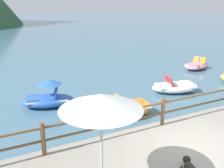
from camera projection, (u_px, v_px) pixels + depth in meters
name	position (u px, v px, depth m)	size (l,w,h in m)	color
ground_plane	(17.00, 32.00, 41.36)	(200.00, 200.00, 0.00)	#477084
dock_railing	(163.00, 109.00, 8.38)	(23.92, 0.12, 0.95)	brown
beach_umbrella	(101.00, 103.00, 4.95)	(1.70, 1.70, 2.24)	#B2B2B7
dog_resting	(189.00, 168.00, 6.07)	(0.63, 0.94, 0.26)	black
pedal_boat_1	(129.00, 109.00, 10.10)	(2.18, 1.29, 0.90)	orange
pedal_boat_2	(175.00, 87.00, 12.89)	(2.73, 1.96, 0.85)	white
pedal_boat_3	(197.00, 66.00, 17.49)	(2.47, 1.80, 0.81)	pink
pedal_boat_4	(48.00, 98.00, 10.99)	(2.46, 1.66, 1.24)	blue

